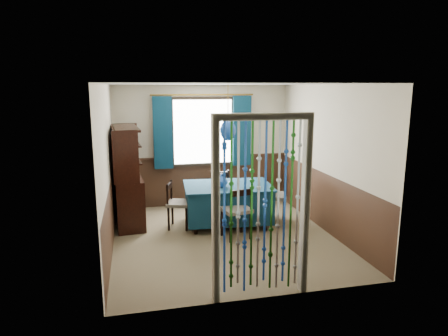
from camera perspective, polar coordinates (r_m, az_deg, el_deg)
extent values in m
plane|color=brown|center=(6.75, -0.01, -9.83)|extent=(4.00, 4.00, 0.00)
plane|color=silver|center=(6.28, -0.01, 11.91)|extent=(4.00, 4.00, 0.00)
plane|color=beige|center=(8.33, -3.09, 3.19)|extent=(3.60, 0.00, 3.60)
plane|color=beige|center=(4.52, 5.68, -4.03)|extent=(3.60, 0.00, 3.60)
plane|color=beige|center=(6.26, -16.29, -0.07)|extent=(0.00, 4.00, 4.00)
plane|color=beige|center=(7.02, 14.47, 1.25)|extent=(0.00, 4.00, 4.00)
plane|color=#382115|center=(8.46, -3.02, -1.86)|extent=(3.60, 0.00, 3.60)
plane|color=#382115|center=(4.79, 5.44, -12.66)|extent=(3.60, 0.00, 3.60)
plane|color=#382115|center=(6.44, -15.78, -6.61)|extent=(0.00, 4.00, 4.00)
plane|color=#382115|center=(7.18, 14.06, -4.65)|extent=(0.00, 4.00, 4.00)
cube|color=black|center=(8.25, -3.05, 5.20)|extent=(1.32, 0.12, 1.42)
cube|color=#0C2C41|center=(7.19, 0.54, -4.97)|extent=(1.56, 1.12, 0.59)
cube|color=#0C2C41|center=(7.11, 0.55, -2.57)|extent=(1.62, 1.19, 0.03)
cylinder|color=black|center=(6.89, -4.06, -8.79)|extent=(0.07, 0.07, 0.14)
cylinder|color=black|center=(7.07, 5.95, -8.27)|extent=(0.07, 0.07, 0.14)
cylinder|color=black|center=(7.59, -4.48, -6.84)|extent=(0.07, 0.07, 0.14)
cylinder|color=black|center=(7.76, 4.60, -6.43)|extent=(0.07, 0.07, 0.14)
cylinder|color=black|center=(6.44, 0.95, -8.75)|extent=(0.04, 0.04, 0.45)
cylinder|color=black|center=(6.60, 3.82, -8.28)|extent=(0.04, 0.04, 0.45)
cylinder|color=black|center=(6.73, -0.30, -7.83)|extent=(0.04, 0.04, 0.45)
cylinder|color=black|center=(6.88, 2.47, -7.41)|extent=(0.04, 0.04, 0.45)
cube|color=#5B5549|center=(6.58, 1.75, -5.96)|extent=(0.52, 0.50, 0.06)
cube|color=black|center=(6.33, 2.48, -3.55)|extent=(0.38, 0.11, 0.10)
cylinder|color=black|center=(6.29, 1.00, -4.96)|extent=(0.04, 0.04, 0.44)
cylinder|color=black|center=(6.45, 3.91, -4.58)|extent=(0.04, 0.04, 0.44)
cylinder|color=black|center=(8.00, 0.60, -4.76)|extent=(0.04, 0.04, 0.43)
cylinder|color=black|center=(7.95, -1.80, -4.88)|extent=(0.04, 0.04, 0.43)
cylinder|color=black|center=(7.70, 1.04, -5.41)|extent=(0.04, 0.04, 0.43)
cylinder|color=black|center=(7.64, -1.46, -5.54)|extent=(0.04, 0.04, 0.43)
cube|color=#5B5549|center=(7.75, -0.41, -3.43)|extent=(0.44, 0.42, 0.06)
cube|color=black|center=(7.84, -0.62, -0.90)|extent=(0.36, 0.06, 0.09)
cylinder|color=black|center=(7.90, 0.59, -1.80)|extent=(0.04, 0.04, 0.42)
cylinder|color=black|center=(7.85, -1.83, -1.90)|extent=(0.04, 0.04, 0.42)
cylinder|color=black|center=(7.34, -7.37, -6.39)|extent=(0.04, 0.04, 0.42)
cylinder|color=black|center=(7.04, -7.92, -7.21)|extent=(0.04, 0.04, 0.42)
cylinder|color=black|center=(7.29, -4.96, -6.48)|extent=(0.04, 0.04, 0.42)
cylinder|color=black|center=(6.98, -5.40, -7.31)|extent=(0.04, 0.04, 0.42)
cube|color=#5B5549|center=(7.09, -6.46, -5.02)|extent=(0.50, 0.51, 0.06)
cube|color=black|center=(7.04, -7.84, -2.58)|extent=(0.14, 0.35, 0.09)
cylinder|color=black|center=(7.23, -7.54, -3.26)|extent=(0.04, 0.04, 0.41)
cylinder|color=black|center=(6.92, -8.09, -3.96)|extent=(0.04, 0.04, 0.41)
cylinder|color=black|center=(7.22, 8.60, -6.50)|extent=(0.05, 0.05, 0.48)
cylinder|color=black|center=(7.59, 8.55, -5.59)|extent=(0.05, 0.05, 0.48)
cylinder|color=black|center=(7.22, 5.68, -6.42)|extent=(0.05, 0.05, 0.48)
cylinder|color=black|center=(7.59, 5.77, -5.52)|extent=(0.05, 0.05, 0.48)
cube|color=#5B5549|center=(7.33, 7.20, -3.98)|extent=(0.58, 0.59, 0.06)
cube|color=black|center=(7.24, 8.80, -1.34)|extent=(0.18, 0.40, 0.11)
cylinder|color=black|center=(7.09, 8.80, -2.86)|extent=(0.04, 0.04, 0.47)
cylinder|color=black|center=(7.47, 8.73, -2.12)|extent=(0.04, 0.04, 0.47)
cube|color=black|center=(7.52, -13.48, -4.34)|extent=(0.57, 1.39, 0.88)
cube|color=black|center=(6.69, -13.86, 1.46)|extent=(0.42, 0.08, 0.88)
cube|color=black|center=(7.97, -13.75, 3.04)|extent=(0.42, 0.08, 0.88)
cube|color=black|center=(7.28, -13.96, 5.60)|extent=(0.52, 1.38, 0.04)
cube|color=black|center=(7.34, -15.47, 2.25)|extent=(0.14, 1.33, 0.88)
cube|color=black|center=(7.35, -13.52, 1.33)|extent=(0.47, 1.30, 0.02)
cube|color=black|center=(7.31, -13.63, 3.58)|extent=(0.47, 1.30, 0.02)
cylinder|color=olive|center=(6.91, 0.57, 8.62)|extent=(0.01, 0.01, 0.78)
ellipsoid|color=navy|center=(6.94, 0.56, 5.39)|extent=(0.28, 0.28, 0.35)
cylinder|color=olive|center=(6.92, 0.57, 6.83)|extent=(0.09, 0.09, 0.03)
imported|color=navy|center=(6.97, -0.39, -1.84)|extent=(0.26, 0.26, 0.21)
imported|color=beige|center=(7.13, -13.38, 1.34)|extent=(0.27, 0.27, 0.05)
imported|color=beige|center=(7.61, -13.28, -0.04)|extent=(0.21, 0.21, 0.17)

